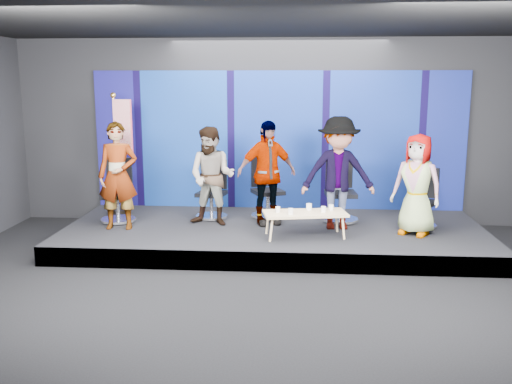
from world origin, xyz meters
TOP-DOWN VIEW (x-y plane):
  - ground at (0.00, 0.00)m, footprint 10.00×10.00m
  - room_walls at (0.00, 0.00)m, footprint 10.02×8.02m
  - riser at (0.00, 2.50)m, footprint 7.00×3.00m
  - backdrop at (0.00, 3.95)m, footprint 7.00×0.08m
  - chair_a at (-2.73, 2.65)m, footprint 0.67×0.67m
  - panelist_a at (-2.56, 2.18)m, footprint 0.68×0.48m
  - chair_b at (-1.13, 3.03)m, footprint 0.68×0.68m
  - panelist_b at (-1.06, 2.54)m, footprint 0.92×0.78m
  - chair_c at (-0.16, 3.15)m, footprint 0.81×0.81m
  - panelist_c at (-0.14, 2.65)m, footprint 1.12×0.82m
  - chair_d at (1.13, 2.95)m, footprint 0.69×0.69m
  - panelist_d at (1.04, 2.45)m, footprint 1.24×0.77m
  - chair_e at (2.46, 2.64)m, footprint 0.77×0.77m
  - panelist_e at (2.27, 2.17)m, footprint 0.94×0.85m
  - coffee_table at (0.51, 1.88)m, footprint 1.37×0.77m
  - mug_a at (0.08, 1.86)m, footprint 0.07×0.07m
  - mug_b at (0.29, 1.72)m, footprint 0.08×0.08m
  - mug_c at (0.57, 2.04)m, footprint 0.09×0.09m
  - mug_d at (0.80, 1.91)m, footprint 0.08×0.08m
  - mug_e at (0.92, 2.04)m, footprint 0.08×0.08m
  - flag_stand at (-2.79, 3.11)m, footprint 0.50×0.29m

SIDE VIEW (x-z plane):
  - ground at x=0.00m, z-range 0.00..0.00m
  - riser at x=0.00m, z-range 0.00..0.30m
  - chair_e at x=2.46m, z-range 0.13..1.12m
  - chair_b at x=-1.13m, z-range 0.12..1.15m
  - chair_a at x=-2.73m, z-range 0.11..1.21m
  - chair_c at x=-0.16m, z-range 0.11..1.21m
  - coffee_table at x=0.51m, z-range 0.47..0.86m
  - chair_d at x=1.13m, z-range 0.10..1.25m
  - mug_a at x=0.08m, z-range 0.70..0.78m
  - mug_d at x=0.80m, z-range 0.70..0.79m
  - mug_e at x=0.92m, z-range 0.70..0.79m
  - mug_b at x=0.29m, z-range 0.70..0.79m
  - mug_c at x=0.57m, z-range 0.70..0.80m
  - panelist_e at x=2.27m, z-range 0.30..1.91m
  - panelist_b at x=-1.06m, z-range 0.30..1.97m
  - panelist_a at x=-2.56m, z-range 0.30..2.07m
  - panelist_c at x=-0.14m, z-range 0.30..2.07m
  - panelist_d at x=1.04m, z-range 0.30..2.16m
  - flag_stand at x=-2.79m, z-range 0.37..2.58m
  - backdrop at x=0.00m, z-range 0.30..2.90m
  - room_walls at x=0.00m, z-range 0.67..4.18m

